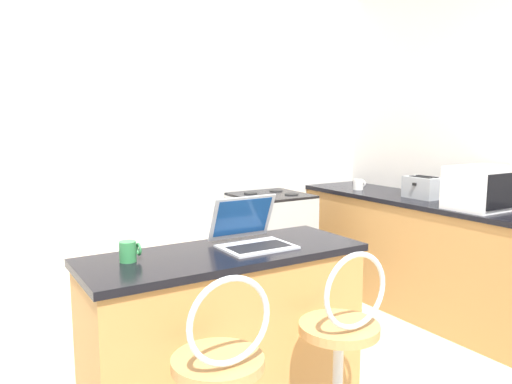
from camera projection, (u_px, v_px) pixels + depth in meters
wall_back at (163, 145)px, 3.87m from camera, size 12.00×0.06×2.60m
breakfast_bar at (226, 341)px, 2.38m from camera, size 1.32×0.50×0.89m
counter_right at (457, 265)px, 3.62m from camera, size 0.59×2.91×0.89m
bar_stool_far at (341, 368)px, 2.11m from camera, size 0.40×0.40×0.98m
laptop at (250, 233)px, 2.41m from camera, size 0.34×0.31×0.23m
microwave at (483, 188)px, 3.37m from camera, size 0.45×0.34×0.29m
toaster at (423, 187)px, 3.85m from camera, size 0.21×0.27×0.17m
stove_range at (271, 247)px, 4.13m from camera, size 0.56×0.57×0.90m
mug_white at (359, 185)px, 4.32m from camera, size 0.10×0.09×0.09m
mug_green at (129, 251)px, 2.13m from camera, size 0.09×0.07×0.09m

